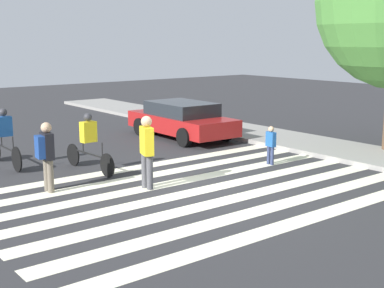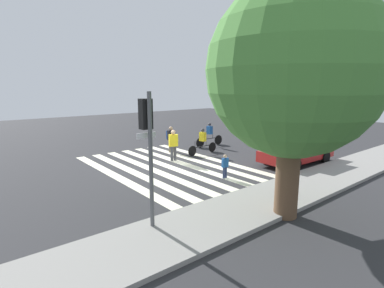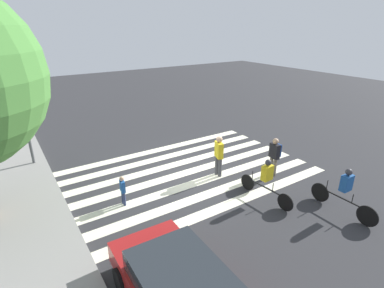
{
  "view_description": "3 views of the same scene",
  "coord_description": "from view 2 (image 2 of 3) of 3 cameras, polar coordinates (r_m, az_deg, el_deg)",
  "views": [
    {
      "loc": [
        9.38,
        -7.6,
        3.5
      ],
      "look_at": [
        -0.43,
        0.13,
        1.04
      ],
      "focal_mm": 50.0,
      "sensor_mm": 36.0,
      "label": 1
    },
    {
      "loc": [
        8.51,
        12.51,
        4.11
      ],
      "look_at": [
        -1.16,
        0.53,
        1.13
      ],
      "focal_mm": 28.0,
      "sensor_mm": 36.0,
      "label": 2
    },
    {
      "loc": [
        -9.69,
        6.2,
        5.93
      ],
      "look_at": [
        0.78,
        -0.64,
        0.88
      ],
      "focal_mm": 28.0,
      "sensor_mm": 36.0,
      "label": 3
    }
  ],
  "objects": [
    {
      "name": "pedestrian_child_with_backpack",
      "position": [
        18.91,
        -4.09,
        1.33
      ],
      "size": [
        0.47,
        0.41,
        1.64
      ],
      "rotation": [
        0.0,
        0.0,
        -0.11
      ],
      "color": "#6B6051",
      "rests_on": "ground_plane"
    },
    {
      "name": "sidewalk_curb",
      "position": [
        11.31,
        14.0,
        -10.33
      ],
      "size": [
        36.0,
        2.5,
        0.14
      ],
      "color": "gray",
      "rests_on": "ground_plane"
    },
    {
      "name": "pedestrian_adult_tall_backpack",
      "position": [
        13.59,
        6.31,
        -3.99
      ],
      "size": [
        0.32,
        0.17,
        1.1
      ],
      "rotation": [
        0.0,
        0.0,
        3.02
      ],
      "color": "navy",
      "rests_on": "ground_plane"
    },
    {
      "name": "crosswalk_stripes",
      "position": [
        15.68,
        -4.53,
        -4.27
      ],
      "size": [
        6.24,
        10.0,
        0.01
      ],
      "color": "#F2EDCC",
      "rests_on": "ground_plane"
    },
    {
      "name": "street_tree",
      "position": [
        9.51,
        18.85,
        13.06
      ],
      "size": [
        5.22,
        5.22,
        7.2
      ],
      "color": "brown",
      "rests_on": "ground_plane"
    },
    {
      "name": "traffic_light",
      "position": [
        8.37,
        -8.46,
        1.74
      ],
      "size": [
        0.6,
        0.5,
        3.98
      ],
      "color": "#515456",
      "rests_on": "ground_plane"
    },
    {
      "name": "cyclist_near_curb",
      "position": [
        20.77,
        3.35,
        1.95
      ],
      "size": [
        2.38,
        0.4,
        1.63
      ],
      "rotation": [
        0.0,
        0.0,
        -0.01
      ],
      "color": "black",
      "rests_on": "ground_plane"
    },
    {
      "name": "pedestrian_adult_yellow_jacket",
      "position": [
        16.63,
        -3.57,
        0.1
      ],
      "size": [
        0.53,
        0.35,
        1.75
      ],
      "rotation": [
        0.0,
        0.0,
        2.83
      ],
      "color": "#4C4C51",
      "rests_on": "ground_plane"
    },
    {
      "name": "car_parked_silver_sedan",
      "position": [
        17.02,
        19.31,
        -1.3
      ],
      "size": [
        4.49,
        2.07,
        1.3
      ],
      "rotation": [
        0.0,
        0.0,
        -0.02
      ],
      "color": "maroon",
      "rests_on": "ground_plane"
    },
    {
      "name": "ground_plane",
      "position": [
        15.68,
        -4.53,
        -4.28
      ],
      "size": [
        60.0,
        60.0,
        0.0
      ],
      "primitive_type": "plane",
      "color": "#2D2D30"
    },
    {
      "name": "cyclist_mid_street",
      "position": [
        18.32,
        2.04,
        0.73
      ],
      "size": [
        2.35,
        0.42,
        1.58
      ],
      "rotation": [
        0.0,
        0.0,
        0.07
      ],
      "color": "black",
      "rests_on": "ground_plane"
    }
  ]
}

